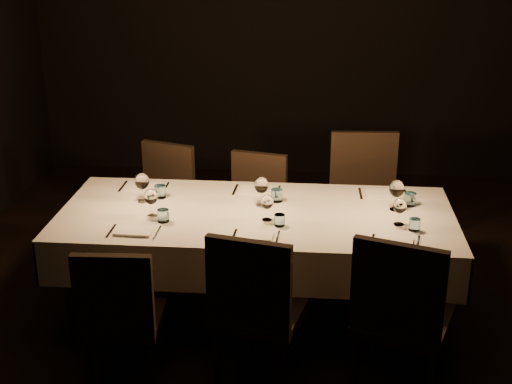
# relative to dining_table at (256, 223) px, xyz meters

# --- Properties ---
(room) EXTENTS (5.01, 6.01, 3.01)m
(room) POSITION_rel_dining_table_xyz_m (0.00, 0.00, 0.81)
(room) COLOR black
(room) RESTS_ON ground
(dining_table) EXTENTS (2.52, 1.12, 0.76)m
(dining_table) POSITION_rel_dining_table_xyz_m (0.00, 0.00, 0.00)
(dining_table) COLOR black
(dining_table) RESTS_ON ground
(chair_near_left) EXTENTS (0.44, 0.44, 0.89)m
(chair_near_left) POSITION_rel_dining_table_xyz_m (-0.68, -0.85, -0.19)
(chair_near_left) COLOR black
(chair_near_left) RESTS_ON ground
(place_setting_near_left) EXTENTS (0.33, 0.40, 0.18)m
(place_setting_near_left) POSITION_rel_dining_table_xyz_m (-0.64, -0.22, 0.15)
(place_setting_near_left) COLOR white
(place_setting_near_left) RESTS_ON dining_table
(chair_near_center) EXTENTS (0.56, 0.56, 0.97)m
(chair_near_center) POSITION_rel_dining_table_xyz_m (0.07, -0.77, -0.15)
(chair_near_center) COLOR black
(chair_near_center) RESTS_ON ground
(place_setting_near_center) EXTENTS (0.30, 0.39, 0.17)m
(place_setting_near_center) POSITION_rel_dining_table_xyz_m (0.08, -0.22, 0.14)
(place_setting_near_center) COLOR white
(place_setting_near_center) RESTS_ON dining_table
(chair_near_right) EXTENTS (0.61, 0.61, 1.01)m
(chair_near_right) POSITION_rel_dining_table_xyz_m (0.85, -0.82, -0.14)
(chair_near_right) COLOR black
(chair_near_right) RESTS_ON ground
(place_setting_near_right) EXTENTS (0.32, 0.40, 0.17)m
(place_setting_near_right) POSITION_rel_dining_table_xyz_m (0.89, -0.22, 0.14)
(place_setting_near_right) COLOR white
(place_setting_near_right) RESTS_ON dining_table
(chair_far_left) EXTENTS (0.56, 0.56, 0.92)m
(chair_far_left) POSITION_rel_dining_table_xyz_m (-0.80, 0.83, -0.18)
(chair_far_left) COLOR black
(chair_far_left) RESTS_ON ground
(place_setting_far_left) EXTENTS (0.35, 0.42, 0.20)m
(place_setting_far_left) POSITION_rel_dining_table_xyz_m (-0.76, 0.22, 0.15)
(place_setting_far_left) COLOR white
(place_setting_far_left) RESTS_ON dining_table
(chair_far_center) EXTENTS (0.51, 0.51, 0.89)m
(chair_far_center) POSITION_rel_dining_table_xyz_m (-0.07, 0.74, -0.19)
(chair_far_center) COLOR black
(chair_far_center) RESTS_ON ground
(place_setting_far_center) EXTENTS (0.35, 0.41, 0.19)m
(place_setting_far_center) POSITION_rel_dining_table_xyz_m (0.03, 0.22, 0.15)
(place_setting_far_center) COLOR white
(place_setting_far_center) RESTS_ON dining_table
(chair_far_right) EXTENTS (0.53, 0.53, 1.04)m
(chair_far_right) POSITION_rel_dining_table_xyz_m (0.74, 0.82, -0.12)
(chair_far_right) COLOR black
(chair_far_right) RESTS_ON ground
(place_setting_far_right) EXTENTS (0.36, 0.42, 0.20)m
(place_setting_far_right) POSITION_rel_dining_table_xyz_m (0.90, 0.22, 0.15)
(place_setting_far_right) COLOR white
(place_setting_far_right) RESTS_ON dining_table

